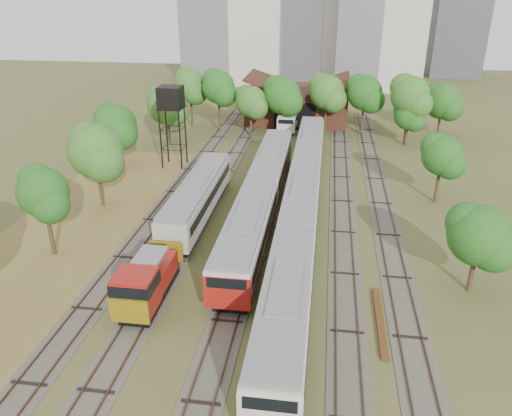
% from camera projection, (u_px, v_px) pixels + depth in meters
% --- Properties ---
extents(ground, '(240.00, 240.00, 0.00)m').
position_uv_depth(ground, '(249.00, 356.00, 30.46)').
color(ground, '#475123').
rests_on(ground, ground).
extents(dry_grass_patch, '(14.00, 60.00, 0.04)m').
position_uv_depth(dry_grass_patch, '(43.00, 268.00, 40.00)').
color(dry_grass_patch, brown).
rests_on(dry_grass_patch, ground).
extents(tracks, '(24.60, 80.00, 0.19)m').
position_uv_depth(tracks, '(279.00, 198.00, 53.11)').
color(tracks, '#4C473D').
rests_on(tracks, ground).
extents(railcar_red_set, '(3.22, 34.58, 3.99)m').
position_uv_depth(railcar_red_set, '(261.00, 195.00, 48.47)').
color(railcar_red_set, black).
rests_on(railcar_red_set, ground).
extents(railcar_green_set, '(3.17, 52.08, 3.92)m').
position_uv_depth(railcar_green_set, '(302.00, 201.00, 47.04)').
color(railcar_green_set, black).
rests_on(railcar_green_set, ground).
extents(railcar_rear, '(2.68, 16.08, 3.30)m').
position_uv_depth(railcar_rear, '(290.00, 114.00, 80.54)').
color(railcar_rear, black).
rests_on(railcar_rear, ground).
extents(shunter_locomotive, '(2.68, 8.10, 3.51)m').
position_uv_depth(shunter_locomotive, '(146.00, 284.00, 34.82)').
color(shunter_locomotive, black).
rests_on(shunter_locomotive, ground).
extents(old_grey_coach, '(2.99, 18.00, 3.70)m').
position_uv_depth(old_grey_coach, '(198.00, 197.00, 48.11)').
color(old_grey_coach, black).
rests_on(old_grey_coach, ground).
extents(water_tower, '(2.84, 2.84, 9.85)m').
position_uv_depth(water_tower, '(171.00, 100.00, 59.28)').
color(water_tower, black).
rests_on(water_tower, ground).
extents(rail_pile_far, '(0.48, 7.62, 0.25)m').
position_uv_depth(rail_pile_far, '(380.00, 321.00, 33.43)').
color(rail_pile_far, brown).
rests_on(rail_pile_far, ground).
extents(maintenance_shed, '(16.45, 11.55, 7.58)m').
position_uv_depth(maintenance_shed, '(297.00, 104.00, 81.77)').
color(maintenance_shed, '#3A1D15').
rests_on(maintenance_shed, ground).
extents(tree_band_left, '(8.44, 54.74, 8.75)m').
position_uv_depth(tree_band_left, '(84.00, 156.00, 48.50)').
color(tree_band_left, '#382616').
rests_on(tree_band_left, ground).
extents(tree_band_far, '(43.10, 10.70, 9.59)m').
position_uv_depth(tree_band_far, '(315.00, 94.00, 73.19)').
color(tree_band_far, '#382616').
rests_on(tree_band_far, ground).
extents(tree_band_right, '(4.81, 41.38, 7.15)m').
position_uv_depth(tree_band_right, '(439.00, 162.00, 49.68)').
color(tree_band_right, '#382616').
rests_on(tree_band_right, ground).
extents(tower_far_right, '(12.00, 12.00, 28.00)m').
position_uv_depth(tower_far_right, '(459.00, 16.00, 119.71)').
color(tower_far_right, '#45494D').
rests_on(tower_far_right, ground).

